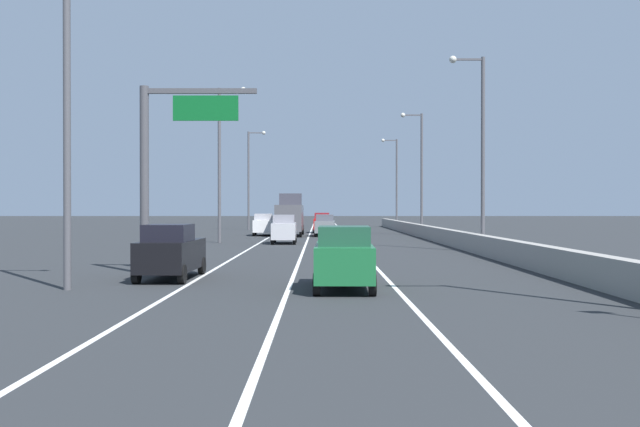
% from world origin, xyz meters
% --- Properties ---
extents(ground_plane, '(320.00, 320.00, 0.00)m').
position_xyz_m(ground_plane, '(0.00, 64.00, 0.00)').
color(ground_plane, '#26282B').
extents(lane_stripe_left, '(0.16, 130.00, 0.00)m').
position_xyz_m(lane_stripe_left, '(-5.50, 55.00, 0.00)').
color(lane_stripe_left, silver).
rests_on(lane_stripe_left, ground_plane).
extents(lane_stripe_center, '(0.16, 130.00, 0.00)m').
position_xyz_m(lane_stripe_center, '(-2.00, 55.00, 0.00)').
color(lane_stripe_center, silver).
rests_on(lane_stripe_center, ground_plane).
extents(lane_stripe_right, '(0.16, 130.00, 0.00)m').
position_xyz_m(lane_stripe_right, '(1.50, 55.00, 0.00)').
color(lane_stripe_right, silver).
rests_on(lane_stripe_right, ground_plane).
extents(jersey_barrier_right, '(0.60, 120.00, 1.10)m').
position_xyz_m(jersey_barrier_right, '(8.14, 40.00, 0.55)').
color(jersey_barrier_right, gray).
rests_on(jersey_barrier_right, ground_plane).
extents(overhead_sign_gantry, '(4.68, 0.36, 7.50)m').
position_xyz_m(overhead_sign_gantry, '(-7.26, 25.63, 4.73)').
color(overhead_sign_gantry, '#47474C').
rests_on(overhead_sign_gantry, ground_plane).
extents(lamp_post_right_second, '(2.14, 0.44, 11.68)m').
position_xyz_m(lamp_post_right_second, '(8.51, 39.85, 6.61)').
color(lamp_post_right_second, '#4C4C51').
rests_on(lamp_post_right_second, ground_plane).
extents(lamp_post_right_third, '(2.14, 0.44, 11.68)m').
position_xyz_m(lamp_post_right_third, '(8.51, 65.82, 6.61)').
color(lamp_post_right_third, '#4C4C51').
rests_on(lamp_post_right_third, ground_plane).
extents(lamp_post_right_fourth, '(2.14, 0.44, 11.68)m').
position_xyz_m(lamp_post_right_fourth, '(8.87, 91.78, 6.61)').
color(lamp_post_right_fourth, '#4C4C51').
rests_on(lamp_post_right_fourth, ground_plane).
extents(lamp_post_left_near, '(2.14, 0.44, 11.68)m').
position_xyz_m(lamp_post_left_near, '(-8.85, 19.89, 6.61)').
color(lamp_post_left_near, '#4C4C51').
rests_on(lamp_post_left_near, ground_plane).
extents(lamp_post_left_mid, '(2.14, 0.44, 11.68)m').
position_xyz_m(lamp_post_left_mid, '(-8.30, 51.05, 6.61)').
color(lamp_post_left_mid, '#4C4C51').
rests_on(lamp_post_left_mid, ground_plane).
extents(lamp_post_left_far, '(2.14, 0.44, 11.68)m').
position_xyz_m(lamp_post_left_far, '(-9.19, 82.20, 6.61)').
color(lamp_post_left_far, '#4C4C51').
rests_on(lamp_post_left_far, ground_plane).
extents(car_black_0, '(1.90, 4.66, 2.03)m').
position_xyz_m(car_black_0, '(-6.49, 23.44, 1.01)').
color(car_black_0, black).
rests_on(car_black_0, ground_plane).
extents(car_white_1, '(2.07, 4.38, 2.07)m').
position_xyz_m(car_white_1, '(-6.30, 65.10, 1.03)').
color(car_white_1, white).
rests_on(car_white_1, ground_plane).
extents(car_silver_2, '(1.84, 4.23, 2.11)m').
position_xyz_m(car_silver_2, '(-3.61, 49.82, 1.05)').
color(car_silver_2, '#B7B7BC').
rests_on(car_silver_2, ground_plane).
extents(car_green_3, '(1.98, 4.76, 2.05)m').
position_xyz_m(car_green_3, '(-0.20, 20.11, 1.02)').
color(car_green_3, '#196033').
rests_on(car_green_3, ground_plane).
extents(car_gray_4, '(1.96, 4.80, 2.01)m').
position_xyz_m(car_gray_4, '(-0.52, 63.55, 1.00)').
color(car_gray_4, slate).
rests_on(car_gray_4, ground_plane).
extents(car_red_5, '(1.79, 4.13, 2.10)m').
position_xyz_m(car_red_5, '(-0.78, 72.73, 1.04)').
color(car_red_5, red).
rests_on(car_red_5, ground_plane).
extents(box_truck, '(2.49, 7.95, 3.98)m').
position_xyz_m(box_truck, '(-3.80, 64.48, 1.81)').
color(box_truck, '#4C4C51').
rests_on(box_truck, ground_plane).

